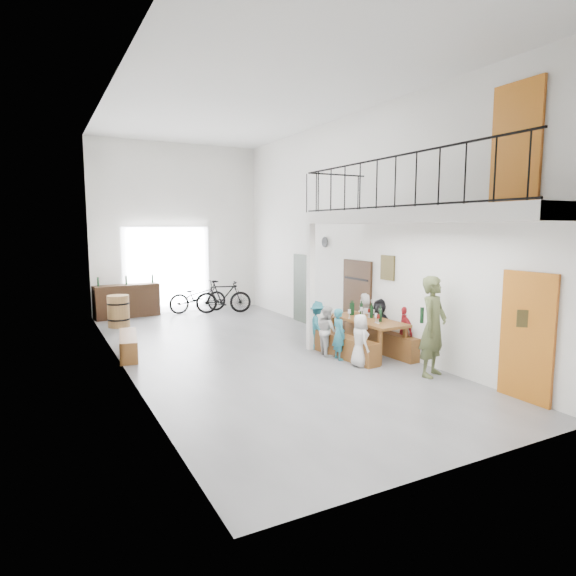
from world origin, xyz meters
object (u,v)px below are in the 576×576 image
host_standing (433,326)px  bicycle_near (198,297)px  serving_counter (127,301)px  tasting_table (367,323)px  side_bench (128,345)px  oak_barrel (119,311)px  bench_inner (342,346)px

host_standing → bicycle_near: bearing=79.7°
serving_counter → host_standing: size_ratio=1.03×
serving_counter → host_standing: 9.78m
tasting_table → host_standing: bearing=-87.0°
side_bench → bicycle_near: size_ratio=0.84×
oak_barrel → host_standing: 8.76m
oak_barrel → serving_counter: serving_counter is taller
tasting_table → side_bench: (-4.70, 2.32, -0.48)m
host_standing → side_bench: bearing=116.9°
tasting_table → bicycle_near: (-1.73, 6.86, -0.19)m
tasting_table → host_standing: (0.14, -1.84, 0.24)m
serving_counter → bicycle_near: 2.23m
bench_inner → serving_counter: size_ratio=1.06×
serving_counter → oak_barrel: bearing=-114.1°
tasting_table → oak_barrel: (-4.41, 5.63, -0.26)m
oak_barrel → side_bench: bearing=-95.0°
side_bench → serving_counter: (0.75, 4.72, 0.28)m
oak_barrel → serving_counter: (0.46, 1.41, 0.07)m
tasting_table → serving_counter: size_ratio=1.01×
oak_barrel → host_standing: host_standing is taller
side_bench → oak_barrel: (0.29, 3.31, 0.22)m
oak_barrel → bicycle_near: 2.95m
tasting_table → host_standing: host_standing is taller
bench_inner → side_bench: bearing=146.1°
bench_inner → oak_barrel: (-3.80, 5.56, 0.21)m
side_bench → host_standing: size_ratio=0.86×
bench_inner → oak_barrel: 6.73m
tasting_table → bicycle_near: bearing=102.7°
bench_inner → serving_counter: bearing=110.6°
bench_inner → serving_counter: 7.73m
side_bench → serving_counter: size_ratio=0.84×
side_bench → host_standing: 6.42m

